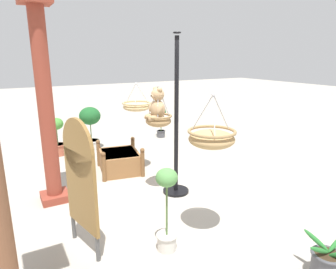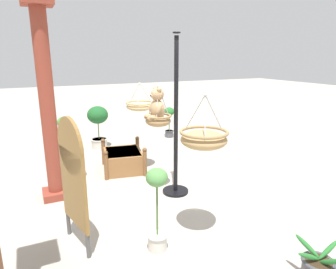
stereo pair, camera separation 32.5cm
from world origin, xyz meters
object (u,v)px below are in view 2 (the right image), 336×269
Objects in this scene: potted_plant_flowering_red at (317,269)px; potted_plant_tall_leafy at (98,123)px; potted_plant_small_succulent at (157,209)px; wooden_planter_box at (123,159)px; hanging_basket_left_high at (204,139)px; hanging_basket_right_low at (140,106)px; potted_plant_fern_front at (65,136)px; display_pole_central at (176,146)px; display_sign_board at (72,173)px; potted_plant_bushy_green at (169,120)px; hanging_basket_with_teddy at (158,120)px; greenhouse_pillar_right at (48,109)px; teddy_bear at (157,106)px.

potted_plant_tall_leafy is at bearing 9.13° from potted_plant_flowering_red.
wooden_planter_box is at bearing -8.73° from potted_plant_small_succulent.
hanging_basket_left_high reaches higher than hanging_basket_right_low.
potted_plant_fern_front is at bearing 6.37° from potted_plant_small_succulent.
potted_plant_tall_leafy is (1.92, 0.42, -0.68)m from hanging_basket_right_low.
display_pole_central is 1.61× the size of display_sign_board.
display_sign_board is (-2.00, 1.58, -0.38)m from hanging_basket_right_low.
hanging_basket_right_low is at bearing 141.99° from potted_plant_bushy_green.
display_sign_board is at bearing 59.59° from potted_plant_small_succulent.
potted_plant_fern_front reaches higher than potted_plant_flowering_red.
wooden_planter_box is at bearing 10.98° from hanging_basket_with_teddy.
potted_plant_small_succulent is (-2.50, 0.73, -0.80)m from hanging_basket_right_low.
potted_plant_bushy_green is (4.63, -1.78, -0.83)m from hanging_basket_left_high.
wooden_planter_box is at bearing -63.31° from greenhouse_pillar_right.
potted_plant_flowering_red is at bearing -167.60° from teddy_bear.
greenhouse_pillar_right is (2.04, 1.55, 0.15)m from hanging_basket_left_high.
potted_plant_tall_leafy is at bearing 95.10° from potted_plant_bushy_green.
hanging_basket_left_high is (-1.34, 0.31, 0.50)m from display_pole_central.
potted_plant_tall_leafy is at bearing 3.33° from wooden_planter_box.
hanging_basket_with_teddy is (0.15, 0.25, 0.43)m from display_pole_central.
hanging_basket_with_teddy is at bearing 11.90° from potted_plant_flowering_red.
hanging_basket_left_high is (-1.49, 0.04, -0.17)m from teddy_bear.
potted_plant_small_succulent is (-2.01, -0.96, -0.95)m from greenhouse_pillar_right.
display_sign_board is (-0.95, 1.48, -0.54)m from teddy_bear.
potted_plant_bushy_green is 0.83× the size of potted_plant_small_succulent.
hanging_basket_right_low reaches higher than wooden_planter_box.
potted_plant_bushy_green is 0.53× the size of display_sign_board.
potted_plant_tall_leafy is 4.43m from potted_plant_small_succulent.
potted_plant_tall_leafy is (2.96, 0.34, -0.61)m from hanging_basket_with_teddy.
potted_plant_tall_leafy reaches higher than wooden_planter_box.
display_pole_central is at bearing -65.43° from display_sign_board.
potted_plant_flowering_red is at bearing -172.89° from display_pole_central.
display_sign_board is at bearing 141.60° from hanging_basket_right_low.
teddy_bear is at bearing 90.00° from hanging_basket_with_teddy.
potted_plant_tall_leafy is 1.03× the size of potted_plant_small_succulent.
display_sign_board is at bearing 141.80° from potted_plant_bushy_green.
teddy_bear is 1.84m from display_sign_board.
potted_plant_flowering_red is at bearing -135.34° from potted_plant_small_succulent.
hanging_basket_right_low is 0.97× the size of potted_plant_flowering_red.
display_sign_board reaches higher than wooden_planter_box.
display_pole_central is at bearing -169.24° from potted_plant_tall_leafy.
display_sign_board reaches higher than potted_plant_small_succulent.
hanging_basket_with_teddy is at bearing -169.02° from wooden_planter_box.
potted_plant_tall_leafy is at bearing 10.76° from display_pole_central.
display_pole_central reaches higher than wooden_planter_box.
hanging_basket_left_high reaches higher than potted_plant_small_succulent.
potted_plant_fern_front is (2.37, -0.47, -1.06)m from greenhouse_pillar_right.
display_pole_central reaches higher than potted_plant_flowering_red.
wooden_planter_box is at bearing 57.75° from hanging_basket_right_low.
potted_plant_small_succulent is at bearing 155.74° from hanging_basket_with_teddy.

